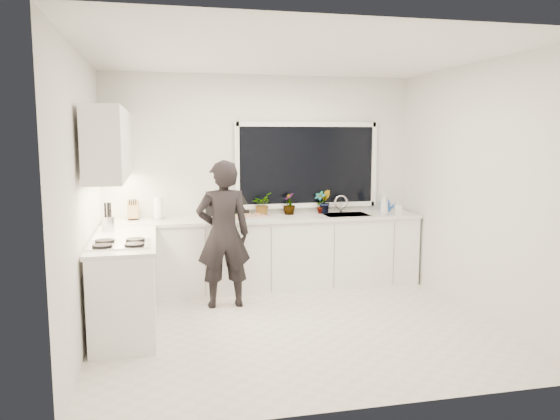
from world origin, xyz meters
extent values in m
cube|color=beige|center=(0.00, 0.00, -0.01)|extent=(4.00, 3.50, 0.02)
cube|color=white|center=(0.00, 1.76, 1.35)|extent=(4.00, 0.02, 2.70)
cube|color=white|center=(-2.01, 0.00, 1.35)|extent=(0.02, 3.50, 2.70)
cube|color=white|center=(2.01, 0.00, 1.35)|extent=(0.02, 3.50, 2.70)
cube|color=white|center=(0.00, 0.00, 2.71)|extent=(4.00, 3.50, 0.02)
cube|color=black|center=(0.60, 1.73, 1.55)|extent=(1.80, 0.02, 1.00)
cube|color=white|center=(0.00, 1.45, 0.44)|extent=(3.92, 0.58, 0.88)
cube|color=white|center=(-1.67, 0.35, 0.44)|extent=(0.58, 1.60, 0.88)
cube|color=silver|center=(0.00, 1.44, 0.90)|extent=(3.94, 0.62, 0.04)
cube|color=silver|center=(-1.67, 0.35, 0.90)|extent=(0.62, 1.60, 0.04)
cube|color=white|center=(-1.79, 0.70, 1.85)|extent=(0.34, 2.10, 0.70)
cube|color=silver|center=(1.05, 1.45, 0.87)|extent=(0.58, 0.42, 0.14)
cylinder|color=silver|center=(1.05, 1.65, 1.03)|extent=(0.03, 0.03, 0.22)
cube|color=black|center=(-1.69, 0.00, 0.94)|extent=(0.56, 0.48, 0.03)
imported|color=black|center=(-0.62, 0.84, 0.83)|extent=(0.61, 0.41, 1.67)
cube|color=silver|center=(-0.23, 1.42, 0.94)|extent=(0.45, 0.35, 0.03)
cube|color=red|center=(-0.23, 1.42, 0.95)|extent=(0.41, 0.31, 0.01)
cylinder|color=blue|center=(1.66, 1.61, 0.98)|extent=(0.19, 0.19, 0.13)
cylinder|color=white|center=(-1.32, 1.55, 1.05)|extent=(0.13, 0.13, 0.26)
cube|color=olive|center=(-1.62, 1.59, 1.03)|extent=(0.13, 0.10, 0.22)
cylinder|color=silver|center=(-1.85, 0.80, 1.00)|extent=(0.15, 0.15, 0.16)
cube|color=black|center=(-0.64, 1.69, 1.06)|extent=(0.22, 0.07, 0.28)
cube|color=black|center=(-0.31, 1.69, 1.07)|extent=(0.24, 0.10, 0.30)
imported|color=#26662D|center=(-0.03, 1.61, 1.07)|extent=(0.32, 0.33, 0.29)
imported|color=#26662D|center=(0.33, 1.61, 1.06)|extent=(0.16, 0.16, 0.28)
imported|color=#26662D|center=(0.75, 1.61, 1.07)|extent=(0.18, 0.19, 0.30)
imported|color=#26662D|center=(0.81, 1.61, 1.07)|extent=(0.18, 0.20, 0.31)
imported|color=#D8BF66|center=(1.51, 1.30, 1.06)|extent=(0.15, 0.15, 0.28)
imported|color=#D8BF66|center=(1.71, 1.30, 1.01)|extent=(0.11, 0.11, 0.19)
camera|label=1|loc=(-1.33, -5.19, 1.93)|focal=35.00mm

